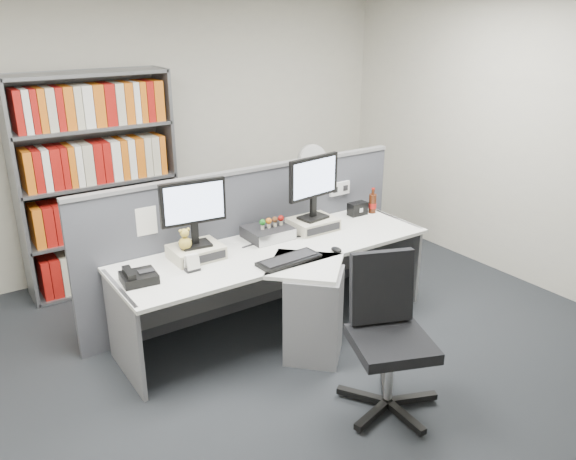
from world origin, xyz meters
TOP-DOWN VIEW (x-y plane):
  - ground at (0.00, 0.00)m, footprint 5.50×5.50m
  - room_shell at (0.00, 0.00)m, footprint 5.04×5.54m
  - partition at (0.00, 1.25)m, footprint 3.00×0.08m
  - desk at (0.00, 0.60)m, footprint 2.60×1.20m
  - monitor_riser_left at (-0.62, 0.98)m, footprint 0.38×0.31m
  - monitor_riser_right at (0.48, 0.98)m, footprint 0.38×0.31m
  - monitor_left at (-0.62, 0.98)m, footprint 0.50×0.18m
  - monitor_right at (0.48, 0.98)m, footprint 0.53×0.20m
  - desktop_pc at (0.05, 1.03)m, footprint 0.36×0.32m
  - figurines at (0.08, 1.01)m, footprint 0.23×0.05m
  - keyboard at (-0.08, 0.53)m, footprint 0.51×0.22m
  - mouse at (0.34, 0.47)m, footprint 0.07×0.11m
  - desk_phone at (-1.14, 0.82)m, footprint 0.26×0.24m
  - desk_calendar at (-0.75, 0.78)m, footprint 0.11×0.08m
  - plush_toy at (-0.72, 0.95)m, footprint 0.10×0.10m
  - speaker at (1.05, 1.06)m, footprint 0.18×0.10m
  - cola_bottle at (1.20, 1.03)m, footprint 0.07×0.07m
  - shelving_unit at (-0.90, 2.44)m, footprint 1.41×0.40m
  - filing_cabinet at (1.20, 1.99)m, footprint 0.45×0.61m
  - desk_fan at (1.20, 1.99)m, footprint 0.29×0.17m
  - office_chair at (0.06, -0.41)m, footprint 0.68×0.69m

SIDE VIEW (x-z plane):
  - ground at x=0.00m, z-range 0.00..0.00m
  - filing_cabinet at x=1.20m, z-range 0.00..0.70m
  - desk at x=0.00m, z-range 0.10..0.82m
  - office_chair at x=0.06m, z-range 0.04..1.06m
  - partition at x=0.00m, z-range 0.01..1.29m
  - keyboard at x=-0.08m, z-range 0.72..0.75m
  - mouse at x=0.34m, z-range 0.72..0.76m
  - desk_phone at x=-1.14m, z-range 0.71..0.81m
  - desktop_pc at x=0.05m, z-range 0.72..0.81m
  - monitor_riser_left at x=-0.62m, z-range 0.72..0.82m
  - monitor_riser_right at x=0.48m, z-range 0.72..0.82m
  - desk_calendar at x=-0.75m, z-range 0.71..0.84m
  - speaker at x=1.05m, z-range 0.72..0.84m
  - cola_bottle at x=1.20m, z-range 0.69..0.93m
  - figurines at x=0.08m, z-range 0.82..0.91m
  - plush_toy at x=-0.72m, z-range 0.81..0.98m
  - shelving_unit at x=-0.90m, z-range -0.02..1.98m
  - desk_fan at x=1.20m, z-range 0.76..1.25m
  - monitor_left at x=-0.62m, z-range 0.87..1.38m
  - monitor_right at x=0.48m, z-range 0.87..1.41m
  - room_shell at x=0.00m, z-range 0.43..3.15m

